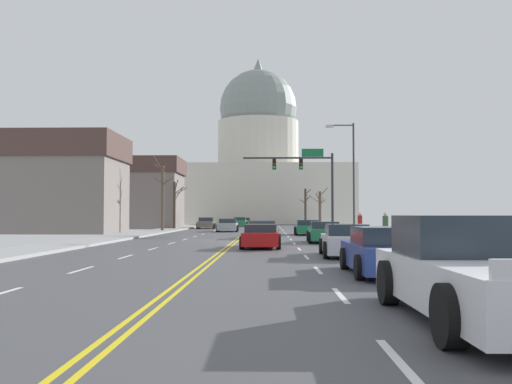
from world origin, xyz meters
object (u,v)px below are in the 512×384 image
pickup_truck_near_06 (472,274)px  sedan_oncoming_01 (206,223)px  pedestrian_01 (360,223)px  sedan_near_00 (307,228)px  sedan_near_05 (384,252)px  signal_gantry (308,173)px  sedan_oncoming_03 (245,221)px  street_lamp_right (350,169)px  bicycle_parked (363,234)px  sedan_oncoming_00 (228,226)px  pedestrian_00 (386,225)px  sedan_near_04 (346,241)px  sedan_oncoming_02 (240,222)px  sedan_near_02 (324,233)px  sedan_near_03 (261,237)px  sedan_near_01 (263,230)px

pickup_truck_near_06 → sedan_oncoming_01: (-10.59, 58.40, -0.11)m
pedestrian_01 → sedan_oncoming_01: bearing=119.0°
sedan_near_00 → sedan_near_05: (0.01, -30.82, 0.04)m
signal_gantry → sedan_oncoming_03: bearing=99.7°
street_lamp_right → bicycle_parked: (-0.23, -6.71, -4.43)m
pickup_truck_near_06 → sedan_oncoming_00: bearing=98.8°
sedan_oncoming_01 → pedestrian_00: (14.34, -33.52, 0.43)m
sedan_near_04 → sedan_oncoming_03: sedan_near_04 is taller
sedan_near_05 → pickup_truck_near_06: size_ratio=0.81×
signal_gantry → sedan_oncoming_02: signal_gantry is taller
pickup_truck_near_06 → sedan_near_02: bearing=89.7°
signal_gantry → pedestrian_00: signal_gantry is taller
street_lamp_right → sedan_near_05: 26.04m
street_lamp_right → sedan_near_03: street_lamp_right is taller
street_lamp_right → sedan_near_00: bearing=117.6°
signal_gantry → sedan_near_01: 12.03m
sedan_oncoming_01 → pedestrian_01: 29.16m
sedan_near_02 → sedan_oncoming_01: (-10.73, 33.58, 0.04)m
sedan_near_00 → sedan_oncoming_02: size_ratio=1.00×
street_lamp_right → pedestrian_00: (0.99, -7.43, -3.87)m
street_lamp_right → sedan_near_02: 9.04m
signal_gantry → pickup_truck_near_06: 41.02m
bicycle_parked → signal_gantry: bearing=98.5°
pedestrian_01 → pedestrian_00: bearing=-88.4°
sedan_near_03 → pedestrian_00: 9.25m
sedan_oncoming_00 → sedan_oncoming_01: sedan_oncoming_01 is taller
bicycle_parked → pickup_truck_near_06: bearing=-95.6°
street_lamp_right → sedan_near_04: street_lamp_right is taller
sedan_oncoming_02 → bicycle_parked: size_ratio=2.55×
pedestrian_01 → sedan_near_05: bearing=-97.7°
sedan_oncoming_02 → sedan_near_03: bearing=-85.9°
pickup_truck_near_06 → pedestrian_01: bearing=83.9°
sedan_near_04 → sedan_oncoming_02: (-7.09, 57.19, 0.01)m
pickup_truck_near_06 → sedan_oncoming_03: bearing=94.8°
street_lamp_right → pedestrian_01: size_ratio=4.89×
sedan_near_04 → pedestrian_00: size_ratio=2.66×
sedan_near_01 → sedan_near_00: bearing=63.8°
street_lamp_right → sedan_near_01: street_lamp_right is taller
sedan_near_00 → sedan_near_02: 12.77m
sedan_near_04 → sedan_near_05: size_ratio=0.95×
sedan_near_01 → sedan_near_04: bearing=-78.4°
street_lamp_right → sedan_oncoming_00: bearing=125.2°
sedan_oncoming_03 → bicycle_parked: (9.56, -57.89, -0.06)m
bicycle_parked → sedan_near_00: bearing=101.9°
sedan_near_03 → sedan_near_05: size_ratio=0.94×
bicycle_parked → sedan_oncoming_01: bearing=111.8°
sedan_near_02 → bicycle_parked: (2.39, 0.78, -0.09)m
sedan_near_00 → pedestrian_00: 13.27m
sedan_near_02 → sedan_oncoming_02: 46.54m
pedestrian_00 → sedan_near_04: bearing=-108.8°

